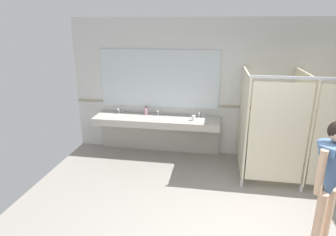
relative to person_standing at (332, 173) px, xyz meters
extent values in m
cube|color=silver|center=(-0.91, 2.73, 0.34)|extent=(6.88, 0.12, 2.79)
cube|color=#9E937F|center=(-0.91, 2.66, -0.01)|extent=(6.88, 0.01, 0.06)
cube|color=#B2ADA3|center=(-2.51, 2.35, -0.30)|extent=(2.59, 0.60, 0.14)
cube|color=#B2ADA3|center=(-2.51, 2.61, -0.72)|extent=(2.59, 0.08, 0.69)
cube|color=#ADADA8|center=(-3.38, 2.32, -0.28)|extent=(0.42, 0.33, 0.11)
cylinder|color=silver|center=(-3.38, 2.56, -0.18)|extent=(0.04, 0.04, 0.11)
cylinder|color=silver|center=(-3.38, 2.50, -0.13)|extent=(0.03, 0.11, 0.03)
sphere|color=silver|center=(-3.31, 2.57, -0.20)|extent=(0.04, 0.04, 0.04)
cube|color=#ADADA8|center=(-2.51, 2.32, -0.28)|extent=(0.42, 0.33, 0.11)
cylinder|color=silver|center=(-2.51, 2.56, -0.18)|extent=(0.04, 0.04, 0.11)
cylinder|color=silver|center=(-2.51, 2.50, -0.13)|extent=(0.03, 0.11, 0.03)
sphere|color=silver|center=(-2.44, 2.57, -0.20)|extent=(0.04, 0.04, 0.04)
cube|color=#ADADA8|center=(-1.65, 2.32, -0.28)|extent=(0.42, 0.33, 0.11)
cylinder|color=silver|center=(-1.65, 2.56, -0.18)|extent=(0.04, 0.04, 0.11)
cylinder|color=silver|center=(-1.65, 2.50, -0.13)|extent=(0.03, 0.11, 0.03)
sphere|color=silver|center=(-1.58, 2.57, -0.20)|extent=(0.04, 0.04, 0.04)
cube|color=silver|center=(-2.51, 2.66, 0.51)|extent=(2.49, 0.02, 1.19)
cube|color=beige|center=(-0.82, 1.97, -0.06)|extent=(0.03, 1.37, 1.76)
cylinder|color=silver|center=(-0.82, 1.34, -1.00)|extent=(0.05, 0.05, 0.12)
cube|color=beige|center=(0.15, 1.97, -0.06)|extent=(0.03, 1.37, 1.76)
cylinder|color=silver|center=(0.15, 1.34, -1.00)|extent=(0.05, 0.05, 0.12)
cube|color=beige|center=(-0.34, 1.31, -0.06)|extent=(0.89, 0.03, 1.66)
cylinder|color=#DBAD89|center=(0.07, 0.06, -0.65)|extent=(0.11, 0.11, 0.82)
cylinder|color=#DBAD89|center=(-0.06, -0.06, -0.65)|extent=(0.11, 0.11, 0.82)
cone|color=#4C6B99|center=(0.00, 0.00, -0.01)|extent=(0.57, 0.57, 0.70)
cylinder|color=#DBAD89|center=(-0.18, -0.17, 0.08)|extent=(0.08, 0.08, 0.52)
cylinder|color=#D899B2|center=(-2.77, 2.53, -0.16)|extent=(0.07, 0.07, 0.15)
cylinder|color=black|center=(-2.77, 2.53, -0.06)|extent=(0.03, 0.03, 0.04)
cylinder|color=white|center=(-1.74, 2.28, -0.18)|extent=(0.07, 0.07, 0.11)
camera|label=1|loc=(-1.34, -3.18, 1.59)|focal=30.97mm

